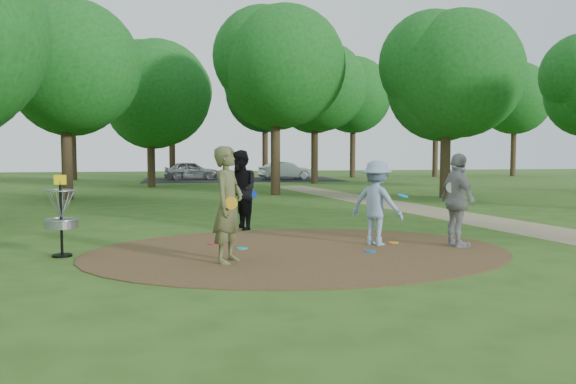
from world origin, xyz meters
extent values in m
plane|color=#2D5119|center=(0.00, 0.00, 0.00)|extent=(100.00, 100.00, 0.00)
cylinder|color=#47301C|center=(0.00, 0.00, 0.01)|extent=(8.40, 8.40, 0.02)
cube|color=#8C7A5B|center=(6.50, 2.00, 0.01)|extent=(7.55, 39.89, 0.01)
cube|color=black|center=(2.00, 30.00, 0.00)|extent=(14.00, 8.00, 0.01)
imported|color=brown|center=(-1.47, -0.89, 1.03)|extent=(0.80, 0.90, 2.07)
cylinder|color=#F8A91B|center=(-1.44, -1.18, 1.09)|extent=(0.22, 0.11, 0.22)
imported|color=#809BBF|center=(1.74, 0.41, 0.89)|extent=(1.28, 1.29, 1.79)
cylinder|color=#0D9BE2|center=(2.34, 0.43, 1.04)|extent=(0.31, 0.31, 0.08)
imported|color=black|center=(-0.83, 3.30, 1.01)|extent=(1.02, 1.17, 2.03)
cylinder|color=#0C37D9|center=(-0.53, 3.27, 0.90)|extent=(0.22, 0.07, 0.22)
imported|color=#939396|center=(3.31, -0.11, 0.97)|extent=(0.55, 1.17, 1.95)
cylinder|color=silver|center=(3.15, -0.14, 1.24)|extent=(0.23, 0.11, 0.22)
cylinder|color=#17B3B8|center=(-1.09, 0.42, 0.03)|extent=(0.22, 0.22, 0.02)
cylinder|color=blue|center=(1.34, -0.39, 0.03)|extent=(0.22, 0.22, 0.02)
cylinder|color=#B5121F|center=(-1.63, 1.12, 0.03)|extent=(0.22, 0.22, 0.02)
imported|color=#9C9DA3|center=(-1.63, 30.47, 0.67)|extent=(4.01, 1.80, 1.34)
imported|color=#B5BABE|center=(5.22, 29.68, 0.65)|extent=(4.13, 2.08, 1.30)
cylinder|color=orange|center=(2.18, 0.54, 0.03)|extent=(0.22, 0.22, 0.02)
cylinder|color=black|center=(-4.50, 0.30, 0.68)|extent=(0.05, 0.05, 1.35)
cylinder|color=black|center=(-4.50, 0.30, 0.02)|extent=(0.36, 0.36, 0.04)
cylinder|color=gray|center=(-4.50, 0.30, 0.62)|extent=(0.60, 0.60, 0.16)
torus|color=gray|center=(-4.50, 0.30, 0.70)|extent=(0.63, 0.63, 0.03)
torus|color=gray|center=(-4.50, 0.30, 1.25)|extent=(0.58, 0.58, 0.02)
cube|color=yellow|center=(-4.50, 0.30, 1.45)|extent=(0.22, 0.02, 0.18)
cylinder|color=#332316|center=(-7.00, 14.00, 1.90)|extent=(0.44, 0.44, 3.80)
sphere|color=#134915|center=(-7.00, 14.00, 5.29)|extent=(5.41, 5.41, 5.41)
cylinder|color=#332316|center=(2.00, 15.00, 2.09)|extent=(0.44, 0.44, 4.18)
sphere|color=#134915|center=(2.00, 15.00, 5.70)|extent=(5.53, 5.53, 5.53)
cylinder|color=#332316|center=(9.00, 12.00, 1.80)|extent=(0.44, 0.44, 3.61)
sphere|color=#134915|center=(9.00, 12.00, 5.11)|extent=(5.45, 5.45, 5.45)
cylinder|color=#332316|center=(-4.00, 22.00, 1.71)|extent=(0.44, 0.44, 3.42)
sphere|color=#134915|center=(-4.00, 22.00, 5.07)|extent=(6.00, 6.00, 6.00)
cylinder|color=#332316|center=(6.00, 24.00, 2.19)|extent=(0.44, 0.44, 4.37)
sphere|color=#134915|center=(6.00, 24.00, 5.91)|extent=(5.59, 5.59, 5.59)
camera|label=1|loc=(-2.25, -10.75, 1.95)|focal=35.00mm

